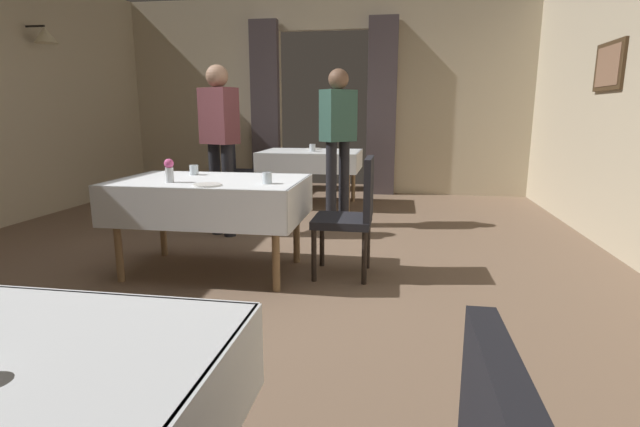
# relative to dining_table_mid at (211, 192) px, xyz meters

# --- Properties ---
(ground) EXTENTS (10.08, 10.08, 0.00)m
(ground) POSITION_rel_dining_table_mid_xyz_m (0.24, -0.06, -0.65)
(ground) COLOR #7A604C
(wall_back) EXTENTS (6.40, 0.27, 3.00)m
(wall_back) POSITION_rel_dining_table_mid_xyz_m (0.24, 4.12, 0.87)
(wall_back) COLOR beige
(wall_back) RESTS_ON ground
(dining_table_mid) EXTENTS (1.45, 0.92, 0.75)m
(dining_table_mid) POSITION_rel_dining_table_mid_xyz_m (0.00, 0.00, 0.00)
(dining_table_mid) COLOR olive
(dining_table_mid) RESTS_ON ground
(dining_table_far) EXTENTS (1.33, 0.97, 0.75)m
(dining_table_far) POSITION_rel_dining_table_mid_xyz_m (0.26, 2.90, 0.01)
(dining_table_far) COLOR olive
(dining_table_far) RESTS_ON ground
(chair_mid_right) EXTENTS (0.44, 0.44, 0.93)m
(chair_mid_right) POSITION_rel_dining_table_mid_xyz_m (1.11, 0.09, -0.13)
(chair_mid_right) COLOR black
(chair_mid_right) RESTS_ON ground
(chair_far_left) EXTENTS (0.44, 0.44, 0.93)m
(chair_far_left) POSITION_rel_dining_table_mid_xyz_m (-0.79, 2.88, -0.13)
(chair_far_left) COLOR black
(chair_far_left) RESTS_ON ground
(flower_vase_mid) EXTENTS (0.07, 0.07, 0.18)m
(flower_vase_mid) POSITION_rel_dining_table_mid_xyz_m (-0.23, -0.21, 0.20)
(flower_vase_mid) COLOR silver
(flower_vase_mid) RESTS_ON dining_table_mid
(glass_mid_b) EXTENTS (0.07, 0.07, 0.08)m
(glass_mid_b) POSITION_rel_dining_table_mid_xyz_m (0.51, -0.16, 0.14)
(glass_mid_b) COLOR silver
(glass_mid_b) RESTS_ON dining_table_mid
(glass_mid_c) EXTENTS (0.07, 0.07, 0.08)m
(glass_mid_c) POSITION_rel_dining_table_mid_xyz_m (-0.23, 0.23, 0.14)
(glass_mid_c) COLOR silver
(glass_mid_c) RESTS_ON dining_table_mid
(plate_mid_d) EXTENTS (0.20, 0.20, 0.01)m
(plate_mid_d) POSITION_rel_dining_table_mid_xyz_m (0.11, -0.32, 0.11)
(plate_mid_d) COLOR white
(plate_mid_d) RESTS_ON dining_table_mid
(glass_far_a) EXTENTS (0.08, 0.08, 0.10)m
(glass_far_a) POSITION_rel_dining_table_mid_xyz_m (0.30, 2.81, 0.15)
(glass_far_a) COLOR silver
(glass_far_a) RESTS_ON dining_table_far
(plate_far_b) EXTENTS (0.23, 0.23, 0.01)m
(plate_far_b) POSITION_rel_dining_table_mid_xyz_m (0.24, 3.23, 0.11)
(plate_far_b) COLOR white
(plate_far_b) RESTS_ON dining_table_far
(person_waiter_by_doorway) EXTENTS (0.42, 0.35, 1.72)m
(person_waiter_by_doorway) POSITION_rel_dining_table_mid_xyz_m (-0.35, 1.13, 0.37)
(person_waiter_by_doorway) COLOR black
(person_waiter_by_doorway) RESTS_ON ground
(person_diner_standing_aside) EXTENTS (0.41, 0.41, 1.72)m
(person_diner_standing_aside) POSITION_rel_dining_table_mid_xyz_m (0.78, 1.75, 0.37)
(person_diner_standing_aside) COLOR black
(person_diner_standing_aside) RESTS_ON ground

